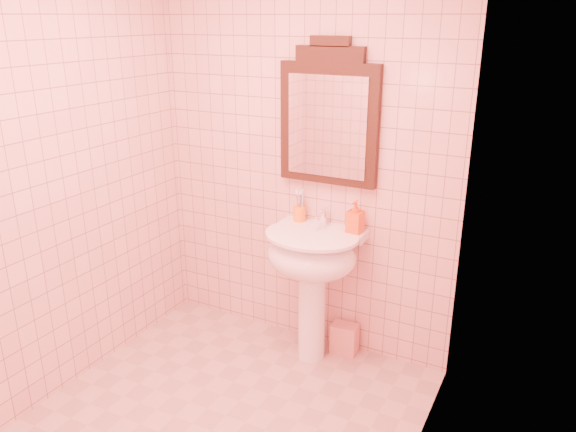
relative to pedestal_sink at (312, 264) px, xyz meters
The scene contains 8 objects.
floor 1.11m from the pedestal_sink, 101.43° to the right, with size 2.20×2.20×0.00m, color tan.
back_wall 0.66m from the pedestal_sink, 127.60° to the left, with size 2.00×0.02×2.50m, color beige.
pedestal_sink is the anchor object (origin of this frame).
faucet 0.29m from the pedestal_sink, 90.00° to the left, with size 0.04×0.16×0.11m.
mirror 0.89m from the pedestal_sink, 90.00° to the left, with size 0.62×0.06×0.86m.
toothbrush_cup 0.35m from the pedestal_sink, 135.82° to the left, with size 0.08×0.08×0.18m.
soap_dispenser 0.40m from the pedestal_sink, 33.05° to the left, with size 0.09×0.09×0.20m, color #DA4E12.
towel 0.60m from the pedestal_sink, 40.18° to the left, with size 0.17×0.11×0.21m, color pink.
Camera 1 is at (1.48, -1.98, 2.10)m, focal length 35.00 mm.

